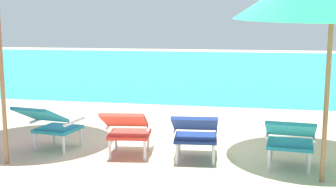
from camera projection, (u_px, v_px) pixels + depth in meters
name	position (u px, v px, depth m)	size (l,w,h in m)	color
ground_plane	(201.00, 101.00, 9.49)	(40.00, 40.00, 0.00)	#CCB78E
ocean_band	(226.00, 66.00, 17.59)	(40.00, 18.00, 0.01)	#28B2B7
lounge_chair_far_left	(50.00, 123.00, 5.60)	(0.66, 0.94, 0.68)	teal
lounge_chair_near_left	(127.00, 128.00, 5.31)	(0.65, 0.94, 0.68)	red
lounge_chair_near_right	(195.00, 132.00, 5.13)	(0.62, 0.92, 0.68)	navy
lounge_chair_far_right	(290.00, 138.00, 4.85)	(0.61, 0.92, 0.68)	teal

